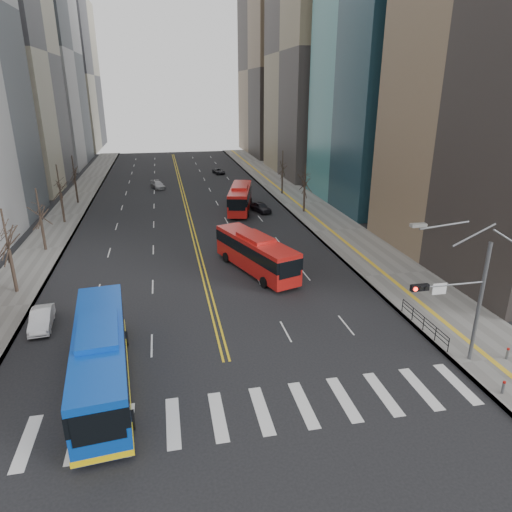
{
  "coord_description": "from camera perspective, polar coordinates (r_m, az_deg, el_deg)",
  "views": [
    {
      "loc": [
        -3.21,
        -19.78,
        16.33
      ],
      "look_at": [
        3.3,
        11.76,
        4.52
      ],
      "focal_mm": 32.0,
      "sensor_mm": 36.0,
      "label": 1
    }
  ],
  "objects": [
    {
      "name": "sidewalk_left",
      "position": [
        68.1,
        -22.63,
        4.77
      ],
      "size": [
        5.0,
        130.0,
        0.15
      ],
      "primitive_type": "cube",
      "color": "slate",
      "rests_on": "ground"
    },
    {
      "name": "red_bus_near",
      "position": [
        42.73,
        -0.04,
        0.56
      ],
      "size": [
        6.18,
        11.62,
        3.61
      ],
      "color": "red",
      "rests_on": "ground"
    },
    {
      "name": "ground",
      "position": [
        25.85,
        -2.01,
        -19.05
      ],
      "size": [
        220.0,
        220.0,
        0.0
      ],
      "primitive_type": "plane",
      "color": "black"
    },
    {
      "name": "office_towers",
      "position": [
        88.67,
        -10.43,
        24.76
      ],
      "size": [
        83.0,
        134.0,
        58.0
      ],
      "color": "#9B9B9E",
      "rests_on": "ground"
    },
    {
      "name": "bollards",
      "position": [
        31.82,
        29.09,
        -12.41
      ],
      "size": [
        2.87,
        3.17,
        0.78
      ],
      "color": "slate",
      "rests_on": "sidewalk_right"
    },
    {
      "name": "car_dark_mid",
      "position": [
        64.52,
        0.6,
        6.12
      ],
      "size": [
        2.74,
        4.39,
        1.4
      ],
      "primitive_type": "imported",
      "rotation": [
        0.0,
        0.0,
        0.29
      ],
      "color": "black",
      "rests_on": "ground"
    },
    {
      "name": "signal_mast",
      "position": [
        29.9,
        24.2,
        -4.31
      ],
      "size": [
        5.37,
        0.37,
        9.39
      ],
      "color": "slate",
      "rests_on": "ground"
    },
    {
      "name": "sidewalk_right",
      "position": [
        69.92,
        5.94,
        6.59
      ],
      "size": [
        7.0,
        130.0,
        0.15
      ],
      "primitive_type": "cube",
      "color": "slate",
      "rests_on": "ground"
    },
    {
      "name": "car_dark_far",
      "position": [
        95.1,
        -4.69,
        10.52
      ],
      "size": [
        2.48,
        4.11,
        1.07
      ],
      "primitive_type": "imported",
      "rotation": [
        0.0,
        0.0,
        0.19
      ],
      "color": "black",
      "rests_on": "ground"
    },
    {
      "name": "red_bus_far",
      "position": [
        65.09,
        -1.99,
        7.43
      ],
      "size": [
        5.35,
        11.76,
        3.63
      ],
      "color": "red",
      "rests_on": "ground"
    },
    {
      "name": "car_white",
      "position": [
        36.79,
        -25.23,
        -7.14
      ],
      "size": [
        1.76,
        4.14,
        1.33
      ],
      "primitive_type": "imported",
      "rotation": [
        0.0,
        0.0,
        0.09
      ],
      "color": "white",
      "rests_on": "ground"
    },
    {
      "name": "centerline",
      "position": [
        76.61,
        -9.07,
        7.59
      ],
      "size": [
        0.55,
        100.0,
        0.01
      ],
      "color": "gold",
      "rests_on": "ground"
    },
    {
      "name": "crosswalk",
      "position": [
        25.84,
        -2.01,
        -19.04
      ],
      "size": [
        26.7,
        4.0,
        0.01
      ],
      "color": "silver",
      "rests_on": "ground"
    },
    {
      "name": "blue_bus",
      "position": [
        28.14,
        -18.81,
        -11.67
      ],
      "size": [
        4.03,
        13.4,
        3.81
      ],
      "color": "#0B3FAE",
      "rests_on": "ground"
    },
    {
      "name": "car_silver",
      "position": [
        82.13,
        -12.16,
        8.67
      ],
      "size": [
        2.81,
        4.59,
        1.24
      ],
      "primitive_type": "imported",
      "rotation": [
        0.0,
        0.0,
        0.27
      ],
      "color": "#9D9DA2",
      "rests_on": "ground"
    },
    {
      "name": "pedestrian_railing",
      "position": [
        34.81,
        20.24,
        -7.67
      ],
      "size": [
        0.06,
        6.06,
        1.02
      ],
      "color": "black",
      "rests_on": "sidewalk_right"
    },
    {
      "name": "street_trees",
      "position": [
        55.67,
        -15.63,
        7.53
      ],
      "size": [
        35.2,
        47.2,
        7.6
      ],
      "color": "#33261F",
      "rests_on": "ground"
    }
  ]
}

